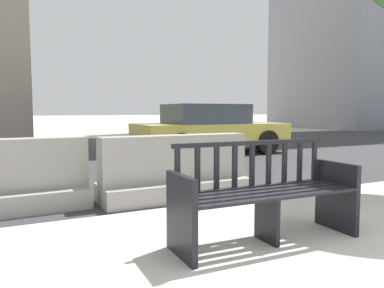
{
  "coord_description": "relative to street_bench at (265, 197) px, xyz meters",
  "views": [
    {
      "loc": [
        -2.14,
        -1.38,
        1.15
      ],
      "look_at": [
        -0.14,
        2.72,
        0.75
      ],
      "focal_mm": 35.0,
      "sensor_mm": 36.0,
      "label": 1
    }
  ],
  "objects": [
    {
      "name": "street_bench",
      "position": [
        0.0,
        0.0,
        0.0
      ],
      "size": [
        1.7,
        0.56,
        0.88
      ],
      "color": "black",
      "rests_on": "ground"
    },
    {
      "name": "street_asphalt",
      "position": [
        0.14,
        7.45,
        -0.39
      ],
      "size": [
        120.0,
        12.0,
        0.01
      ],
      "primitive_type": "cube",
      "color": "#333335",
      "rests_on": "ground"
    },
    {
      "name": "jersey_barrier_centre",
      "position": [
        -0.06,
        1.85,
        -0.06
      ],
      "size": [
        2.01,
        0.72,
        0.84
      ],
      "color": "gray",
      "rests_on": "ground"
    },
    {
      "name": "car_taxi_near",
      "position": [
        2.87,
        6.3,
        0.28
      ],
      "size": [
        4.07,
        1.94,
        1.34
      ],
      "color": "#DBC64C",
      "rests_on": "ground"
    }
  ]
}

